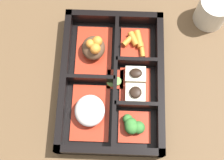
# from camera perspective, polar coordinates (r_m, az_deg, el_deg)

# --- Properties ---
(ground_plane) EXTENTS (3.00, 3.00, 0.00)m
(ground_plane) POSITION_cam_1_polar(r_m,az_deg,el_deg) (0.69, 0.00, -0.64)
(ground_plane) COLOR brown
(bento_base) EXTENTS (0.31, 0.22, 0.01)m
(bento_base) POSITION_cam_1_polar(r_m,az_deg,el_deg) (0.69, 0.00, -0.52)
(bento_base) COLOR black
(bento_base) RESTS_ON ground_plane
(bento_rim) EXTENTS (0.31, 0.22, 0.05)m
(bento_rim) POSITION_cam_1_polar(r_m,az_deg,el_deg) (0.67, 0.23, -0.10)
(bento_rim) COLOR black
(bento_rim) RESTS_ON ground_plane
(bowl_rice) EXTENTS (0.12, 0.08, 0.04)m
(bowl_rice) POSITION_cam_1_polar(r_m,az_deg,el_deg) (0.65, -4.06, -5.70)
(bowl_rice) COLOR #B22D19
(bowl_rice) RESTS_ON bento_base
(bowl_stew) EXTENTS (0.12, 0.08, 0.05)m
(bowl_stew) POSITION_cam_1_polar(r_m,az_deg,el_deg) (0.69, -3.35, 5.79)
(bowl_stew) COLOR #B22D19
(bowl_stew) RESTS_ON bento_base
(bowl_greens) EXTENTS (0.07, 0.07, 0.03)m
(bowl_greens) POSITION_cam_1_polar(r_m,az_deg,el_deg) (0.65, 3.87, -8.36)
(bowl_greens) COLOR #B22D19
(bowl_greens) RESTS_ON bento_base
(bowl_tofu) EXTENTS (0.08, 0.07, 0.03)m
(bowl_tofu) POSITION_cam_1_polar(r_m,az_deg,el_deg) (0.67, 4.27, -0.91)
(bowl_tofu) COLOR #B22D19
(bowl_tofu) RESTS_ON bento_base
(bowl_carrots) EXTENTS (0.08, 0.07, 0.02)m
(bowl_carrots) POSITION_cam_1_polar(r_m,az_deg,el_deg) (0.71, 4.31, 6.83)
(bowl_carrots) COLOR #B22D19
(bowl_carrots) RESTS_ON bento_base
(bowl_pickles) EXTENTS (0.04, 0.04, 0.01)m
(bowl_pickles) POSITION_cam_1_polar(r_m,az_deg,el_deg) (0.68, 0.51, 0.02)
(bowl_pickles) COLOR #B22D19
(bowl_pickles) RESTS_ON bento_base
(tea_cup) EXTENTS (0.07, 0.07, 0.07)m
(tea_cup) POSITION_cam_1_polar(r_m,az_deg,el_deg) (0.76, 17.98, 12.04)
(tea_cup) COLOR beige
(tea_cup) RESTS_ON ground_plane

